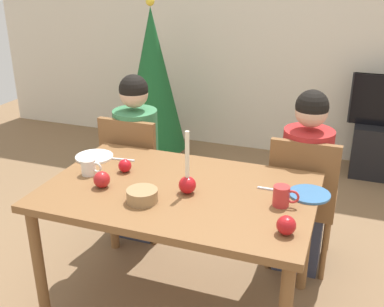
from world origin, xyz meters
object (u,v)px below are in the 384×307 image
Objects in this scene: bowl_walnuts at (142,196)px; candle_centerpiece at (187,181)px; apple_near_candle at (286,225)px; chair_right at (302,196)px; mug_right at (282,196)px; person_left_child at (137,160)px; christmas_tree at (153,80)px; plate_right at (309,194)px; dining_table at (179,203)px; apple_by_left_plate at (125,166)px; apple_by_right_mug at (102,180)px; plate_left at (94,157)px; chair_left at (135,169)px; mug_left at (89,167)px; person_right_child at (304,185)px.

candle_centerpiece is at bearing 42.27° from bowl_walnuts.
apple_near_candle reaches higher than bowl_walnuts.
chair_right is 7.07× the size of mug_right.
christmas_tree reaches higher than person_left_child.
plate_right is at bearing 17.53° from candle_centerpiece.
mug_right is at bearing 103.81° from apple_near_candle.
chair_right reaches higher than dining_table.
apple_by_left_plate is at bearing 130.64° from bowl_walnuts.
plate_right is 1.07m from apple_by_right_mug.
plate_left is at bearing 159.54° from apple_near_candle.
mug_right is at bearing -10.24° from plate_left.
christmas_tree is (-0.45, 1.31, 0.30)m from chair_left.
person_left_child is 0.47m from plate_left.
mug_left is at bearing -86.79° from person_left_child.
mug_right is (0.53, -0.00, 0.13)m from dining_table.
dining_table is at bearing 152.16° from candle_centerpiece.
christmas_tree reaches higher than plate_left.
apple_by_left_plate is (-0.36, 0.09, 0.12)m from dining_table.
candle_centerpiece is 0.44m from apple_by_left_plate.
person_left_child is 15.76× the size of apple_by_left_plate.
christmas_tree reaches higher than candle_centerpiece.
plate_left is at bearing -161.83° from chair_right.
christmas_tree is 1.94m from apple_by_left_plate.
chair_left is 5.80× the size of bowl_walnuts.
person_left_child and person_right_child have the same top height.
mug_right is 1.46× the size of apple_by_right_mug.
christmas_tree is at bearing 133.50° from plate_right.
mug_right is (-0.04, -0.64, 0.23)m from person_right_child.
christmas_tree is 21.03× the size of apple_by_left_plate.
dining_table is 0.55m from mug_left.
apple_by_left_plate is at bearing 174.15° from mug_right.
plate_right is 0.20m from mug_right.
person_right_child is 0.68m from mug_right.
person_left_child reaches higher than plate_right.
bowl_walnuts is (-0.18, -0.16, -0.04)m from candle_centerpiece.
christmas_tree is 2.70m from apple_near_candle.
mug_left reaches higher than dining_table.
dining_table is 9.02× the size of bowl_walnuts.
dining_table is at bearing 0.76° from mug_left.
chair_left is 7.27× the size of mug_left.
mug_left is (-0.59, 0.02, -0.02)m from candle_centerpiece.
mug_right is (1.17, -0.21, 0.05)m from plate_left.
person_right_child is 1.30m from plate_left.
mug_left is 1.15m from apple_near_candle.
apple_near_candle is 1.01m from apple_by_left_plate.
chair_left is 0.07m from person_left_child.
christmas_tree is 6.92× the size of plate_left.
dining_table is 11.30× the size of mug_left.
plate_left is 0.30m from apple_by_left_plate.
plate_left is at bearing 177.54° from plate_right.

